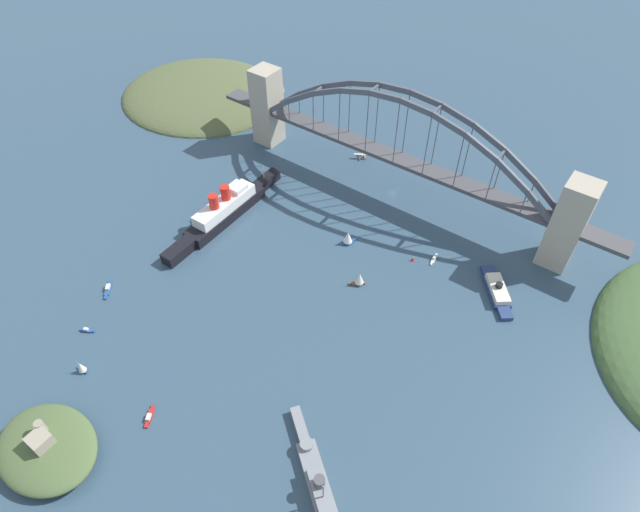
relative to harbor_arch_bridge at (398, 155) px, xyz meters
name	(u,v)px	position (x,y,z in m)	size (l,w,h in m)	color
ground_plane	(393,193)	(0.00, 0.00, -28.21)	(1400.00, 1400.00, 0.00)	#334C60
harbor_arch_bridge	(398,155)	(0.00, 0.00, 0.00)	(267.07, 16.46, 68.44)	#ADA38E
headland_east_shore	(206,95)	(184.12, -19.55, -28.21)	(131.46, 121.70, 18.37)	#515B38
ocean_liner	(225,210)	(69.13, 80.04, -21.90)	(13.64, 97.77, 22.02)	black
naval_cruiser	(323,499)	(-73.50, 178.93, -25.23)	(67.05, 51.23, 17.11)	gray
harbor_ferry_steamer	(497,290)	(-85.98, 40.71, -25.85)	(28.27, 32.61, 7.76)	navy
fort_island_mid_harbor	(46,448)	(27.95, 228.73, -23.56)	(45.56, 35.57, 15.17)	#4C6038
seaplane_taxiing_near_bridge	(362,155)	(36.44, -20.29, -26.18)	(10.32, 8.68, 4.88)	#B7B7B2
small_boat_0	(149,417)	(7.10, 194.40, -27.49)	(6.66, 9.79, 2.00)	#B2231E
small_boat_1	(434,259)	(-48.36, 37.94, -27.47)	(2.45, 9.58, 2.11)	silver
small_boat_2	(348,237)	(-2.23, 55.04, -23.73)	(6.87, 9.00, 9.49)	#234C8C
small_boat_3	(108,289)	(80.20, 158.35, -27.40)	(9.33, 10.99, 2.29)	#234C8C
small_boat_4	(81,367)	(49.34, 196.83, -24.57)	(6.50, 3.85, 7.75)	#234C8C
small_boat_5	(359,279)	(-24.33, 77.48, -24.02)	(7.86, 7.12, 8.99)	brown
small_boat_6	(87,330)	(66.87, 181.50, -27.44)	(7.27, 4.48, 2.15)	#234C8C
channel_marker_buoy	(413,259)	(-39.16, 45.34, -27.09)	(2.20, 2.20, 2.75)	red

